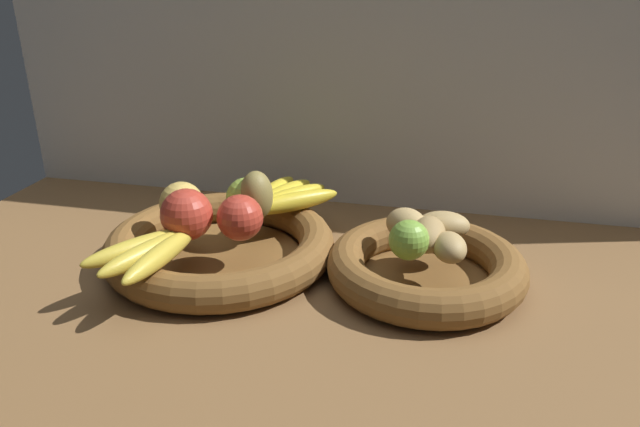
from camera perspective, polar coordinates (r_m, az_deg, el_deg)
name	(u,v)px	position (r cm, az deg, el deg)	size (l,w,h in cm)	color
ground_plane	(330,281)	(93.58, 0.99, -6.40)	(140.00, 90.00, 3.00)	brown
back_wall	(366,60)	(112.28, 4.37, 14.29)	(140.00, 3.00, 55.00)	silver
fruit_bowl_left	(221,245)	(96.66, -9.32, -2.97)	(36.06, 36.06, 5.57)	brown
fruit_bowl_right	(426,266)	(90.38, 9.99, -4.95)	(29.24, 29.24, 5.57)	brown
apple_red_front	(187,215)	(91.32, -12.51, -0.09)	(7.79, 7.79, 7.79)	#B73828
apple_red_right	(240,218)	(89.93, -7.58, -0.39)	(6.94, 6.94, 6.94)	#B73828
apple_golden_left	(182,203)	(96.79, -12.95, 0.93)	(6.91, 6.91, 6.91)	#DBB756
apple_green_back	(246,198)	(97.73, -6.98, 1.49)	(6.59, 6.59, 6.59)	#8CAD3D
pear_brown	(256,196)	(96.28, -6.05, 1.69)	(5.95, 5.32, 8.13)	olive
banana_bunch_front	(152,250)	(87.09, -15.62, -3.35)	(12.70, 18.59, 2.96)	gold
banana_bunch_back	(281,198)	(101.89, -3.67, 1.49)	(15.09, 18.22, 3.14)	gold
potato_small	(449,247)	(85.38, 12.15, -3.14)	(6.39, 4.62, 4.03)	tan
potato_back	(443,225)	(91.99, 11.57, -1.08)	(7.92, 5.13, 4.14)	tan
potato_oblong	(406,224)	(90.63, 8.15, -0.98)	(6.18, 5.21, 4.79)	tan
potato_large	(428,234)	(88.04, 10.23, -1.89)	(8.13, 4.91, 4.74)	#A38451
lime_near	(409,240)	(84.56, 8.42, -2.49)	(5.69, 5.69, 5.69)	#7AAD3D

